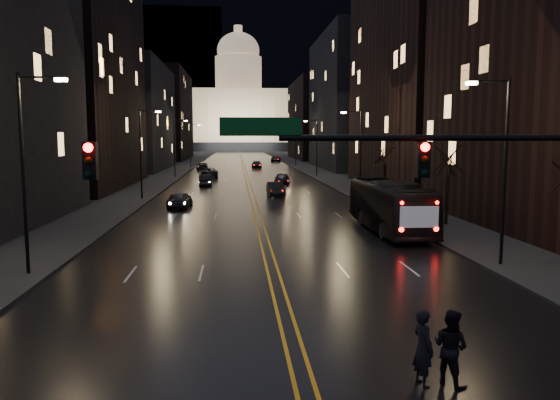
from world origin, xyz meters
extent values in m
plane|color=black|center=(0.00, 0.00, 0.00)|extent=(900.00, 900.00, 0.00)
cube|color=black|center=(0.00, 130.00, 0.01)|extent=(20.00, 320.00, 0.02)
cube|color=black|center=(-14.00, 130.00, 0.08)|extent=(8.00, 320.00, 0.16)
cube|color=black|center=(14.00, 130.00, 0.08)|extent=(8.00, 320.00, 0.16)
cube|color=orange|center=(0.00, 130.00, 0.03)|extent=(0.62, 320.00, 0.01)
cube|color=black|center=(-21.00, 54.00, 14.00)|extent=(12.00, 30.00, 28.00)
cube|color=black|center=(-21.00, 92.00, 10.00)|extent=(12.00, 34.00, 20.00)
cube|color=black|center=(-21.00, 140.00, 12.00)|extent=(12.00, 40.00, 24.00)
cube|color=black|center=(21.00, 50.00, 19.00)|extent=(12.00, 30.00, 38.00)
cube|color=black|center=(21.00, 92.00, 13.00)|extent=(12.00, 34.00, 26.00)
cube|color=black|center=(21.00, 140.00, 11.00)|extent=(12.00, 40.00, 22.00)
cube|color=black|center=(40.00, 380.00, 65.00)|extent=(520.00, 60.00, 130.00)
cube|color=black|center=(0.00, 250.00, 2.00)|extent=(90.00, 50.00, 4.00)
cube|color=#EFC98A|center=(0.00, 250.00, 16.00)|extent=(80.00, 36.00, 24.00)
cylinder|color=beige|center=(0.00, 250.00, 36.00)|extent=(22.00, 22.00, 16.00)
ellipsoid|color=beige|center=(0.00, 250.00, 47.00)|extent=(20.00, 20.00, 17.00)
cylinder|color=#EFC98A|center=(0.00, 250.00, 55.50)|extent=(4.00, 4.00, 6.00)
cylinder|color=black|center=(5.50, 0.00, 6.20)|extent=(12.00, 0.18, 0.18)
cube|color=black|center=(-5.50, 0.00, 5.60)|extent=(0.35, 0.30, 1.00)
cube|color=black|center=(3.50, 0.00, 5.60)|extent=(0.35, 0.30, 1.00)
sphere|color=#FF0705|center=(-5.50, -0.18, 5.95)|extent=(0.24, 0.24, 0.24)
sphere|color=#FF0705|center=(3.50, -0.18, 5.95)|extent=(0.24, 0.24, 0.24)
cube|color=#053F14|center=(-1.00, 0.00, 6.50)|extent=(2.20, 0.06, 0.50)
cylinder|color=black|center=(11.00, 10.00, 4.50)|extent=(0.16, 0.16, 9.00)
cylinder|color=black|center=(10.10, 10.00, 8.80)|extent=(1.80, 0.10, 0.10)
cube|color=#FFD699|center=(9.20, 10.00, 8.70)|extent=(0.50, 0.25, 0.15)
cylinder|color=black|center=(-11.00, 10.00, 4.50)|extent=(0.16, 0.16, 9.00)
cylinder|color=black|center=(-10.10, 10.00, 8.80)|extent=(1.80, 0.10, 0.10)
cube|color=#FFD699|center=(-9.20, 10.00, 8.70)|extent=(0.50, 0.25, 0.15)
cylinder|color=black|center=(11.00, 40.00, 4.50)|extent=(0.16, 0.16, 9.00)
cylinder|color=black|center=(10.10, 40.00, 8.80)|extent=(1.80, 0.10, 0.10)
cube|color=#FFD699|center=(9.20, 40.00, 8.70)|extent=(0.50, 0.25, 0.15)
cylinder|color=black|center=(-11.00, 40.00, 4.50)|extent=(0.16, 0.16, 9.00)
cylinder|color=black|center=(-10.10, 40.00, 8.80)|extent=(1.80, 0.10, 0.10)
cube|color=#FFD699|center=(-9.20, 40.00, 8.70)|extent=(0.50, 0.25, 0.15)
cylinder|color=black|center=(11.00, 70.00, 4.50)|extent=(0.16, 0.16, 9.00)
cylinder|color=black|center=(10.10, 70.00, 8.80)|extent=(1.80, 0.10, 0.10)
cube|color=#FFD699|center=(9.20, 70.00, 8.70)|extent=(0.50, 0.25, 0.15)
cylinder|color=black|center=(-11.00, 70.00, 4.50)|extent=(0.16, 0.16, 9.00)
cylinder|color=black|center=(-10.10, 70.00, 8.80)|extent=(1.80, 0.10, 0.10)
cube|color=#FFD699|center=(-9.20, 70.00, 8.70)|extent=(0.50, 0.25, 0.15)
cylinder|color=black|center=(11.00, 100.00, 4.50)|extent=(0.16, 0.16, 9.00)
cylinder|color=black|center=(10.10, 100.00, 8.80)|extent=(1.80, 0.10, 0.10)
cube|color=#FFD699|center=(9.20, 100.00, 8.70)|extent=(0.50, 0.25, 0.15)
cylinder|color=black|center=(-11.00, 100.00, 4.50)|extent=(0.16, 0.16, 9.00)
cylinder|color=black|center=(-10.10, 100.00, 8.80)|extent=(1.80, 0.10, 0.10)
cube|color=#FFD699|center=(-9.20, 100.00, 8.70)|extent=(0.50, 0.25, 0.15)
cylinder|color=black|center=(13.00, 22.00, 1.75)|extent=(0.24, 0.24, 3.50)
cylinder|color=black|center=(13.00, 38.00, 1.75)|extent=(0.24, 0.24, 3.50)
imported|color=black|center=(8.50, 20.57, 1.68)|extent=(2.86, 12.07, 3.36)
imported|color=black|center=(-6.62, 33.36, 0.76)|extent=(2.15, 4.59, 1.52)
imported|color=black|center=(-5.55, 54.99, 0.75)|extent=(1.84, 4.64, 1.50)
imported|color=black|center=(-5.73, 70.37, 0.77)|extent=(2.72, 5.64, 1.55)
imported|color=black|center=(-7.98, 88.45, 0.78)|extent=(2.67, 5.56, 1.56)
imported|color=black|center=(2.50, 42.48, 0.75)|extent=(1.76, 4.63, 1.51)
imported|color=black|center=(4.28, 55.61, 0.82)|extent=(2.56, 5.03, 1.64)
imported|color=black|center=(2.50, 94.63, 0.72)|extent=(2.17, 5.04, 1.44)
imported|color=black|center=(8.50, 123.85, 0.73)|extent=(2.90, 5.44, 1.45)
imported|color=black|center=(2.95, -2.00, 0.99)|extent=(0.63, 0.81, 1.97)
imported|color=black|center=(3.67, -1.98, 0.97)|extent=(0.98, 1.07, 1.95)
camera|label=1|loc=(-1.67, -14.77, 6.22)|focal=35.00mm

